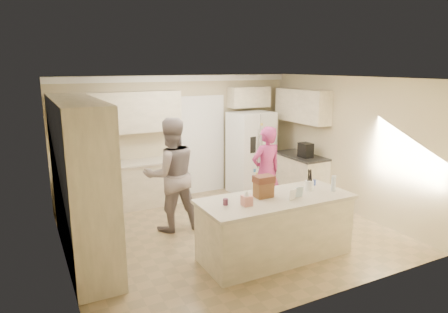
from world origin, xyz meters
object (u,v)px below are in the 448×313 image
utensil_crock (309,185)px  dollhouse_body (264,190)px  refrigerator (251,152)px  tissue_box (247,201)px  teen_girl (266,172)px  teen_boy (171,175)px  island_base (275,229)px  coffee_maker (306,150)px

utensil_crock → dollhouse_body: dollhouse_body is taller
refrigerator → tissue_box: (-1.88, -3.01, 0.10)m
utensil_crock → dollhouse_body: bearing=176.4°
utensil_crock → teen_girl: teen_girl is taller
teen_boy → refrigerator: bearing=-149.6°
tissue_box → teen_boy: bearing=104.1°
island_base → tissue_box: 0.79m
coffee_maker → utensil_crock: coffee_maker is taller
teen_boy → teen_girl: teen_boy is taller
island_base → utensil_crock: utensil_crock is taller
island_base → teen_boy: size_ratio=1.12×
utensil_crock → teen_boy: bearing=135.3°
dollhouse_body → island_base: bearing=-33.7°
tissue_box → teen_girl: teen_girl is taller
coffee_maker → tissue_box: 3.28m
island_base → dollhouse_body: bearing=146.3°
island_base → tissue_box: (-0.55, -0.10, 0.56)m
coffee_maker → refrigerator: bearing=125.5°
teen_boy → teen_girl: 1.80m
refrigerator → utensil_crock: bearing=-109.7°
tissue_box → teen_girl: size_ratio=0.08×
refrigerator → dollhouse_body: 3.18m
coffee_maker → dollhouse_body: coffee_maker is taller
refrigerator → utensil_crock: size_ratio=12.00×
island_base → utensil_crock: (0.65, 0.05, 0.56)m
teen_girl → island_base: bearing=58.1°
island_base → utensil_crock: size_ratio=14.67×
coffee_maker → tissue_box: (-2.60, -2.00, -0.07)m
refrigerator → teen_girl: bearing=-116.8°
utensil_crock → coffee_maker: bearing=52.9°
tissue_box → dollhouse_body: size_ratio=0.54×
refrigerator → coffee_maker: 1.25m
island_base → utensil_crock: bearing=4.4°
tissue_box → teen_boy: size_ratio=0.07×
coffee_maker → teen_girl: bearing=-161.0°
tissue_box → teen_boy: 1.83m
refrigerator → teen_boy: (-2.33, -1.23, 0.08)m
tissue_box → coffee_maker: bearing=37.6°
island_base → teen_boy: teen_boy is taller
dollhouse_body → teen_boy: bearing=118.2°
teen_boy → teen_girl: (1.79, -0.21, -0.12)m
island_base → tissue_box: tissue_box is taller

